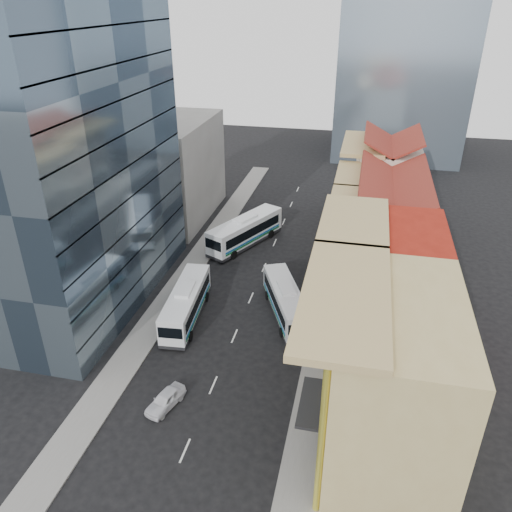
% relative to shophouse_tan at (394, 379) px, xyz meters
% --- Properties ---
extents(ground, '(200.00, 200.00, 0.00)m').
position_rel_shophouse_tan_xyz_m(ground, '(-14.00, -5.00, -6.00)').
color(ground, black).
rests_on(ground, ground).
extents(sidewalk_right, '(3.00, 90.00, 0.15)m').
position_rel_shophouse_tan_xyz_m(sidewalk_right, '(-5.50, 17.00, -5.92)').
color(sidewalk_right, slate).
rests_on(sidewalk_right, ground).
extents(sidewalk_left, '(3.00, 90.00, 0.15)m').
position_rel_shophouse_tan_xyz_m(sidewalk_left, '(-22.50, 17.00, -5.92)').
color(sidewalk_left, slate).
rests_on(sidewalk_left, ground).
extents(shophouse_tan, '(8.00, 14.00, 12.00)m').
position_rel_shophouse_tan_xyz_m(shophouse_tan, '(0.00, 0.00, 0.00)').
color(shophouse_tan, tan).
rests_on(shophouse_tan, ground).
extents(shophouse_red, '(8.00, 10.00, 12.00)m').
position_rel_shophouse_tan_xyz_m(shophouse_red, '(0.00, 12.00, 0.00)').
color(shophouse_red, '#9C1F11').
rests_on(shophouse_red, ground).
extents(shophouse_cream_near, '(8.00, 9.00, 10.00)m').
position_rel_shophouse_tan_xyz_m(shophouse_cream_near, '(0.00, 21.50, -1.00)').
color(shophouse_cream_near, beige).
rests_on(shophouse_cream_near, ground).
extents(shophouse_cream_mid, '(8.00, 9.00, 10.00)m').
position_rel_shophouse_tan_xyz_m(shophouse_cream_mid, '(0.00, 30.50, -1.00)').
color(shophouse_cream_mid, beige).
rests_on(shophouse_cream_mid, ground).
extents(shophouse_cream_far, '(8.00, 12.00, 11.00)m').
position_rel_shophouse_tan_xyz_m(shophouse_cream_far, '(0.00, 41.00, -0.50)').
color(shophouse_cream_far, beige).
rests_on(shophouse_cream_far, ground).
extents(office_tower, '(12.00, 26.00, 30.00)m').
position_rel_shophouse_tan_xyz_m(office_tower, '(-31.00, 14.00, 9.00)').
color(office_tower, '#394A5B').
rests_on(office_tower, ground).
extents(office_block_far, '(10.00, 18.00, 14.00)m').
position_rel_shophouse_tan_xyz_m(office_block_far, '(-30.00, 37.00, 1.00)').
color(office_block_far, gray).
rests_on(office_block_far, ground).
extents(bus_left_near, '(3.59, 11.39, 3.59)m').
position_rel_shophouse_tan_xyz_m(bus_left_near, '(-19.50, 11.95, -4.20)').
color(bus_left_near, white).
rests_on(bus_left_near, ground).
extents(bus_left_far, '(7.96, 12.47, 3.98)m').
position_rel_shophouse_tan_xyz_m(bus_left_far, '(-17.68, 29.61, -4.01)').
color(bus_left_far, white).
rests_on(bus_left_far, ground).
extents(bus_right, '(6.59, 10.90, 3.46)m').
position_rel_shophouse_tan_xyz_m(bus_right, '(-9.80, 14.63, -4.27)').
color(bus_right, silver).
rests_on(bus_right, ground).
extents(sedan_left, '(2.67, 4.18, 1.32)m').
position_rel_shophouse_tan_xyz_m(sedan_left, '(-16.99, -0.15, -5.34)').
color(sedan_left, white).
rests_on(sedan_left, ground).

